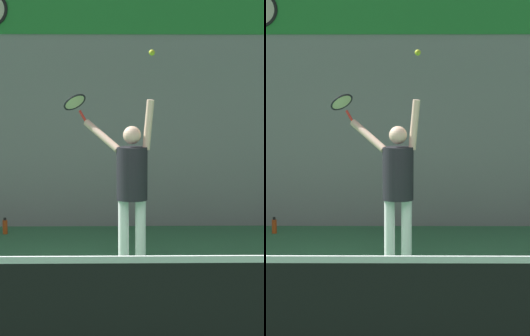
# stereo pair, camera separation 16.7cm
# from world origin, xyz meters

# --- Properties ---
(ground_plane) EXTENTS (18.00, 18.00, 0.00)m
(ground_plane) POSITION_xyz_m (0.00, 0.00, 0.00)
(ground_plane) COLOR #387A4C
(back_wall) EXTENTS (18.00, 0.10, 5.00)m
(back_wall) POSITION_xyz_m (0.00, 4.51, 2.50)
(back_wall) COLOR gray
(back_wall) RESTS_ON ground_plane
(sponsor_banner) EXTENTS (7.77, 0.02, 0.75)m
(sponsor_banner) POSITION_xyz_m (0.00, 4.45, 3.43)
(sponsor_banner) COLOR #288C38
(court_net) EXTENTS (7.75, 0.07, 1.06)m
(court_net) POSITION_xyz_m (0.00, -1.03, 0.50)
(court_net) COLOR #333333
(court_net) RESTS_ON ground_plane
(tennis_player) EXTENTS (0.90, 0.56, 2.05)m
(tennis_player) POSITION_xyz_m (0.30, 2.12, 1.07)
(tennis_player) COLOR white
(tennis_player) RESTS_ON ground_plane
(tennis_racket) EXTENTS (0.39, 0.40, 0.37)m
(tennis_racket) POSITION_xyz_m (-0.41, 2.59, 2.00)
(tennis_racket) COLOR red
(tennis_ball) EXTENTS (0.07, 0.07, 0.07)m
(tennis_ball) POSITION_xyz_m (0.54, 2.04, 2.59)
(tennis_ball) COLOR #CCDB2D
(water_bottle) EXTENTS (0.07, 0.07, 0.25)m
(water_bottle) POSITION_xyz_m (-1.60, 3.92, 0.11)
(water_bottle) COLOR #D84C19
(water_bottle) RESTS_ON ground_plane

